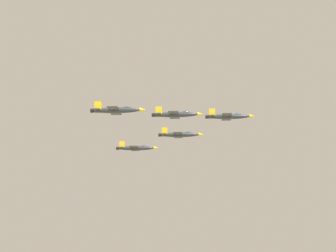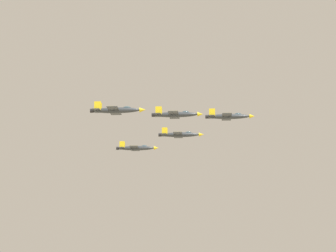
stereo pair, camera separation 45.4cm
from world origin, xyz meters
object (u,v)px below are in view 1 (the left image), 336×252
(jet_left_wingman, at_px, (180,135))
(jet_left_outer, at_px, (136,148))
(jet_right_outer, at_px, (117,110))
(jet_right_wingman, at_px, (176,114))
(jet_lead, at_px, (229,116))

(jet_left_wingman, distance_m, jet_left_outer, 21.47)
(jet_right_outer, bearing_deg, jet_right_wingman, 40.85)
(jet_right_wingman, relative_size, jet_left_outer, 1.03)
(jet_left_outer, bearing_deg, jet_left_wingman, -41.34)
(jet_right_wingman, relative_size, jet_right_outer, 0.98)
(jet_right_outer, bearing_deg, jet_left_wingman, 69.07)
(jet_left_wingman, xyz_separation_m, jet_left_outer, (-9.35, -19.26, -1.66))
(jet_left_wingman, relative_size, jet_left_outer, 1.01)
(jet_right_wingman, height_order, jet_right_outer, jet_right_wingman)
(jet_lead, relative_size, jet_right_outer, 1.00)
(jet_lead, xyz_separation_m, jet_left_wingman, (-9.35, -19.26, -2.73))
(jet_right_wingman, bearing_deg, jet_lead, 41.13)
(jet_right_wingman, bearing_deg, jet_left_outer, 112.18)
(jet_lead, height_order, jet_left_outer, jet_lead)
(jet_lead, height_order, jet_right_outer, jet_lead)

